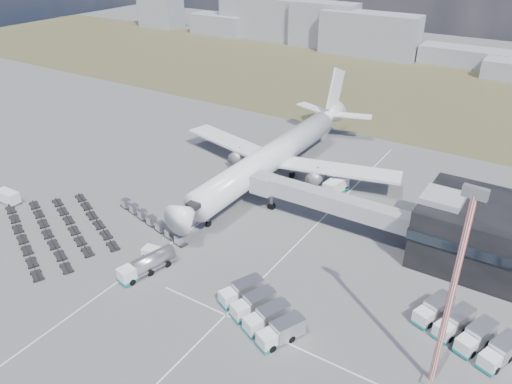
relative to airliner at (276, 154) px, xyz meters
The scene contains 15 objects.
ground 32.81m from the airliner, 90.00° to the right, with size 420.00×420.00×0.00m, color #565659.
grass_strip 77.80m from the airliner, 90.00° to the left, with size 420.00×90.00×0.01m, color brown.
lane_markings 31.41m from the airliner, 71.60° to the right, with size 47.12×110.00×0.01m.
jet_bridge 19.89m from the airliner, 36.93° to the right, with size 30.30×3.80×7.05m.
airliner is the anchor object (origin of this frame).
skyline 120.06m from the airliner, 92.81° to the left, with size 297.55×24.96×23.30m.
fuel_tanker 39.25m from the airliner, 89.75° to the right, with size 4.45×9.68×3.03m.
pushback_tug 35.85m from the airliner, 92.85° to the right, with size 3.60×2.02×1.59m, color white.
utility_van 53.20m from the airliner, 135.28° to the right, with size 4.77×2.16×2.51m, color white.
catering_truck 14.42m from the airliner, ahead, with size 3.45×6.60×2.89m.
service_trucks_near 43.66m from the airliner, 62.04° to the right, with size 13.51×10.80×2.64m.
service_trucks_far 52.39m from the airliner, 31.38° to the right, with size 13.32×10.24×2.62m.
uld_row 30.11m from the airliner, 107.34° to the right, with size 19.29×6.01×1.51m.
baggage_dollies 44.62m from the airliner, 119.03° to the right, with size 28.90×23.14×0.71m.
floodlight_mast 56.93m from the airliner, 40.31° to the right, with size 2.44×2.00×25.94m.
Camera 1 is at (47.81, -50.02, 47.66)m, focal length 35.00 mm.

